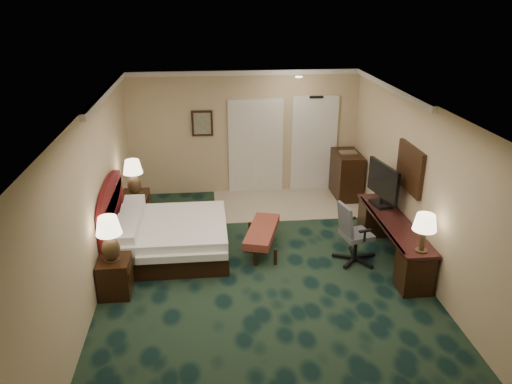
{
  "coord_description": "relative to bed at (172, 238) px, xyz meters",
  "views": [
    {
      "loc": [
        -0.81,
        -6.76,
        4.25
      ],
      "look_at": [
        -0.06,
        0.6,
        1.24
      ],
      "focal_mm": 35.0,
      "sensor_mm": 36.0,
      "label": 1
    }
  ],
  "objects": [
    {
      "name": "desk",
      "position": [
        3.69,
        -0.56,
        0.05
      ],
      "size": [
        0.52,
        2.42,
        0.7
      ],
      "primitive_type": "cube",
      "color": "black",
      "rests_on": "ground"
    },
    {
      "name": "tv",
      "position": [
        3.68,
        0.11,
        0.79
      ],
      "size": [
        0.24,
        0.98,
        0.77
      ],
      "primitive_type": "cube",
      "rotation": [
        0.0,
        0.0,
        0.16
      ],
      "color": "black",
      "rests_on": "desk"
    },
    {
      "name": "lamp_near",
      "position": [
        -0.79,
        -1.17,
        0.63
      ],
      "size": [
        0.47,
        0.47,
        0.7
      ],
      "primitive_type": null,
      "rotation": [
        0.0,
        0.0,
        -0.32
      ],
      "color": "#311F11",
      "rests_on": "nightstand_near"
    },
    {
      "name": "bed",
      "position": [
        0.0,
        0.0,
        0.0
      ],
      "size": [
        1.86,
        1.73,
        0.59
      ],
      "primitive_type": "cube",
      "color": "white",
      "rests_on": "ground"
    },
    {
      "name": "wall_mirror",
      "position": [
        3.93,
        -0.37,
        1.25
      ],
      "size": [
        0.05,
        0.95,
        0.75
      ],
      "primitive_type": "cube",
      "color": "white",
      "rests_on": "wall_right"
    },
    {
      "name": "entry_door",
      "position": [
        3.02,
        2.75,
        0.75
      ],
      "size": [
        1.02,
        0.06,
        2.18
      ],
      "primitive_type": "cube",
      "color": "silver",
      "rests_on": "ground"
    },
    {
      "name": "nightstand_near",
      "position": [
        -0.78,
        -1.15,
        -0.01
      ],
      "size": [
        0.46,
        0.52,
        0.57
      ],
      "primitive_type": "cube",
      "color": "black",
      "rests_on": "ground"
    },
    {
      "name": "closet_doors",
      "position": [
        1.72,
        2.74,
        0.75
      ],
      "size": [
        1.2,
        0.06,
        2.1
      ],
      "primitive_type": "cube",
      "color": "silver",
      "rests_on": "ground"
    },
    {
      "name": "wall_art",
      "position": [
        0.57,
        2.74,
        1.3
      ],
      "size": [
        0.45,
        0.06,
        0.55
      ],
      "primitive_type": "cube",
      "color": "#475C55",
      "rests_on": "wall_back"
    },
    {
      "name": "desk_chair",
      "position": [
        3.06,
        -0.56,
        0.23
      ],
      "size": [
        0.73,
        0.7,
        1.05
      ],
      "primitive_type": null,
      "rotation": [
        0.0,
        0.0,
        0.23
      ],
      "color": "#515153",
      "rests_on": "ground"
    },
    {
      "name": "ceiling",
      "position": [
        1.47,
        -0.97,
        2.4
      ],
      "size": [
        5.0,
        7.5,
        0.0
      ],
      "primitive_type": "cube",
      "color": "white",
      "rests_on": "wall_back"
    },
    {
      "name": "tile_patch",
      "position": [
        2.37,
        1.93,
        -0.29
      ],
      "size": [
        3.2,
        1.7,
        0.01
      ],
      "primitive_type": "cube",
      "color": "#B8AB92",
      "rests_on": "ground"
    },
    {
      "name": "wall_front",
      "position": [
        1.47,
        -4.72,
        1.05
      ],
      "size": [
        5.0,
        0.0,
        2.7
      ],
      "primitive_type": "cube",
      "color": "tan",
      "rests_on": "ground"
    },
    {
      "name": "nightstand_far",
      "position": [
        -0.76,
        1.3,
        0.02
      ],
      "size": [
        0.5,
        0.57,
        0.63
      ],
      "primitive_type": "cube",
      "color": "black",
      "rests_on": "ground"
    },
    {
      "name": "minibar",
      "position": [
        3.66,
        2.23,
        0.2
      ],
      "size": [
        0.52,
        0.94,
        1.0
      ],
      "primitive_type": "cube",
      "color": "black",
      "rests_on": "ground"
    },
    {
      "name": "floor",
      "position": [
        1.47,
        -0.97,
        -0.3
      ],
      "size": [
        5.0,
        7.5,
        0.0
      ],
      "primitive_type": "cube",
      "color": "black",
      "rests_on": "ground"
    },
    {
      "name": "wall_right",
      "position": [
        3.97,
        -0.97,
        1.05
      ],
      "size": [
        0.0,
        7.5,
        2.7
      ],
      "primitive_type": "cube",
      "color": "tan",
      "rests_on": "ground"
    },
    {
      "name": "crown_molding",
      "position": [
        1.47,
        -0.97,
        2.35
      ],
      "size": [
        5.0,
        7.5,
        0.1
      ],
      "primitive_type": null,
      "color": "silver",
      "rests_on": "wall_back"
    },
    {
      "name": "desk_lamp",
      "position": [
        3.71,
        -1.59,
        0.7
      ],
      "size": [
        0.43,
        0.43,
        0.6
      ],
      "primitive_type": null,
      "rotation": [
        0.0,
        0.0,
        0.28
      ],
      "color": "#311F11",
      "rests_on": "desk"
    },
    {
      "name": "wall_left",
      "position": [
        -1.03,
        -0.97,
        1.05
      ],
      "size": [
        0.0,
        7.5,
        2.7
      ],
      "primitive_type": "cube",
      "color": "tan",
      "rests_on": "ground"
    },
    {
      "name": "headboard",
      "position": [
        -0.97,
        0.03,
        0.4
      ],
      "size": [
        0.12,
        2.0,
        1.4
      ],
      "primitive_type": null,
      "color": "#48090B",
      "rests_on": "ground"
    },
    {
      "name": "wall_back",
      "position": [
        1.47,
        2.78,
        1.05
      ],
      "size": [
        5.0,
        0.0,
        2.7
      ],
      "primitive_type": "cube",
      "color": "tan",
      "rests_on": "ground"
    },
    {
      "name": "lamp_far",
      "position": [
        -0.75,
        1.25,
        0.67
      ],
      "size": [
        0.45,
        0.45,
        0.69
      ],
      "primitive_type": null,
      "rotation": [
        0.0,
        0.0,
        -0.26
      ],
      "color": "#311F11",
      "rests_on": "nightstand_far"
    },
    {
      "name": "bed_bench",
      "position": [
        1.55,
        -0.03,
        -0.08
      ],
      "size": [
        0.78,
        1.32,
        0.42
      ],
      "primitive_type": "cube",
      "rotation": [
        0.0,
        0.0,
        -0.29
      ],
      "color": "brown",
      "rests_on": "ground"
    }
  ]
}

